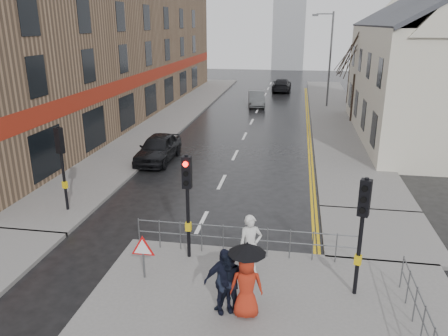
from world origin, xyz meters
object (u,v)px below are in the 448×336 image
(pedestrian_with_umbrella, at_px, (247,277))
(car_parked, at_px, (158,148))
(pedestrian_d, at_px, (224,281))
(car_mid, at_px, (256,99))
(pedestrian_a, at_px, (250,245))
(pedestrian_b, at_px, (230,283))

(pedestrian_with_umbrella, relative_size, car_parked, 0.48)
(pedestrian_d, xyz_separation_m, car_mid, (-2.04, 29.95, -0.37))
(pedestrian_d, relative_size, car_mid, 0.44)
(pedestrian_a, distance_m, pedestrian_with_umbrella, 2.00)
(pedestrian_a, xyz_separation_m, car_mid, (-2.51, 28.06, -0.41))
(pedestrian_a, bearing_deg, pedestrian_b, -115.21)
(pedestrian_with_umbrella, bearing_deg, pedestrian_a, 93.40)
(car_parked, bearing_deg, car_mid, 78.67)
(pedestrian_b, relative_size, pedestrian_d, 0.98)
(pedestrian_with_umbrella, xyz_separation_m, car_mid, (-2.63, 30.04, -0.60))
(car_parked, bearing_deg, pedestrian_b, -64.12)
(pedestrian_b, height_order, car_parked, pedestrian_b)
(pedestrian_with_umbrella, relative_size, car_mid, 0.51)
(pedestrian_a, distance_m, car_parked, 12.36)
(pedestrian_a, xyz_separation_m, pedestrian_d, (-0.48, -1.89, -0.04))
(pedestrian_d, bearing_deg, car_mid, 68.79)
(pedestrian_with_umbrella, height_order, car_mid, pedestrian_with_umbrella)
(pedestrian_b, distance_m, pedestrian_d, 0.19)
(car_mid, bearing_deg, pedestrian_a, -92.80)
(pedestrian_a, relative_size, pedestrian_d, 1.04)
(pedestrian_a, bearing_deg, car_parked, 103.84)
(pedestrian_d, distance_m, car_mid, 30.03)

